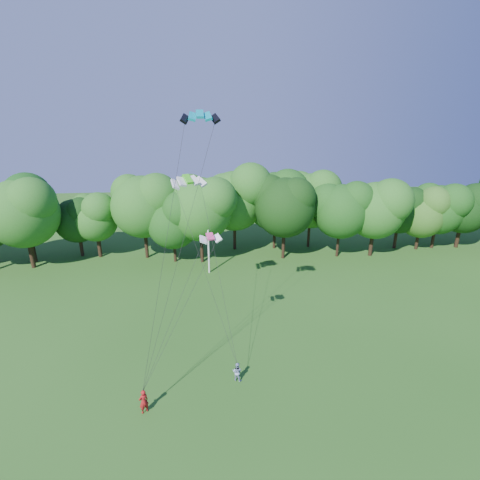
{
  "coord_description": "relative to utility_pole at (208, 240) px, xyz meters",
  "views": [
    {
      "loc": [
        -2.41,
        -14.28,
        20.53
      ],
      "look_at": [
        -0.04,
        13.0,
        10.62
      ],
      "focal_mm": 28.0,
      "sensor_mm": 36.0,
      "label": 1
    }
  ],
  "objects": [
    {
      "name": "kite_pink",
      "position": [
        0.21,
        -18.14,
        6.79
      ],
      "size": [
        1.74,
        1.11,
        0.39
      ],
      "rotation": [
        0.0,
        0.0,
        0.23
      ],
      "color": "#DE3D7D",
      "rests_on": "ground"
    },
    {
      "name": "kite_flyer_left",
      "position": [
        -4.79,
        -23.18,
        -3.57
      ],
      "size": [
        0.82,
        0.76,
        1.89
      ],
      "primitive_type": "imported",
      "rotation": [
        0.0,
        0.0,
        3.75
      ],
      "color": "#A81517",
      "rests_on": "ground"
    },
    {
      "name": "kite_teal",
      "position": [
        -0.23,
        -18.82,
        15.46
      ],
      "size": [
        2.5,
        1.2,
        0.55
      ],
      "rotation": [
        0.0,
        0.0,
        0.05
      ],
      "color": "#058EA0",
      "rests_on": "ground"
    },
    {
      "name": "utility_pole",
      "position": [
        0.0,
        0.0,
        0.0
      ],
      "size": [
        1.68,
        0.69,
        8.82
      ],
      "rotation": [
        0.0,
        0.0,
        0.35
      ],
      "color": "silver",
      "rests_on": "ground"
    },
    {
      "name": "kite_green",
      "position": [
        -1.59,
        -11.52,
        9.89
      ],
      "size": [
        3.27,
        2.4,
        0.7
      ],
      "rotation": [
        0.0,
        0.0,
        0.41
      ],
      "color": "#3DC81E",
      "rests_on": "ground"
    },
    {
      "name": "kite_flyer_right",
      "position": [
        2.0,
        -20.46,
        -3.72
      ],
      "size": [
        0.95,
        0.87,
        1.59
      ],
      "primitive_type": "imported",
      "rotation": [
        0.0,
        0.0,
        2.71
      ],
      "color": "#97A8D2",
      "rests_on": "ground"
    },
    {
      "name": "tree_back_west",
      "position": [
        -24.09,
        5.75,
        3.42
      ],
      "size": [
        8.73,
        8.73,
        12.7
      ],
      "color": "#352315",
      "rests_on": "ground"
    },
    {
      "name": "tree_back_center",
      "position": [
        10.5,
        4.03,
        3.65
      ],
      "size": [
        8.99,
        8.99,
        13.08
      ],
      "color": "black",
      "rests_on": "ground"
    },
    {
      "name": "tree_back_east",
      "position": [
        31.23,
        5.76,
        2.19
      ],
      "size": [
        7.38,
        7.38,
        10.74
      ],
      "color": "#312113",
      "rests_on": "ground"
    }
  ]
}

